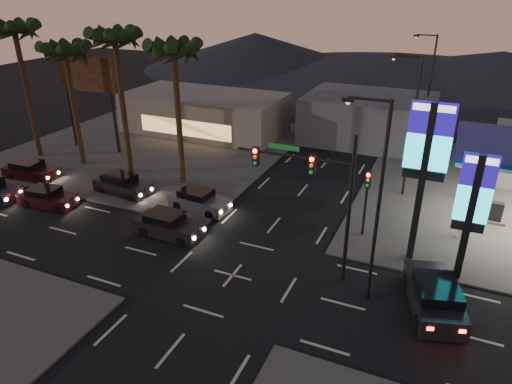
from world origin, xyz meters
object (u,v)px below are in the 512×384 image
at_px(car_lane_a_front, 168,225).
at_px(suv_station, 434,296).
at_px(pylon_sign_tall, 427,153).
at_px(traffic_signal_mast, 316,184).
at_px(car_lane_b_mid, 123,185).
at_px(pylon_sign_short, 473,200).
at_px(car_lane_b_rear, 31,171).
at_px(car_lane_b_front, 199,201).
at_px(car_lane_a_mid, 48,198).

height_order(car_lane_a_front, suv_station, suv_station).
bearing_deg(pylon_sign_tall, car_lane_a_front, -167.22).
distance_m(traffic_signal_mast, car_lane_b_mid, 16.95).
height_order(pylon_sign_short, car_lane_b_rear, pylon_sign_short).
bearing_deg(traffic_signal_mast, pylon_sign_tall, 36.52).
bearing_deg(car_lane_b_rear, car_lane_b_front, 2.53).
bearing_deg(car_lane_b_rear, car_lane_b_mid, 4.44).
xyz_separation_m(car_lane_a_front, car_lane_b_front, (0.00, 3.78, -0.01)).
distance_m(pylon_sign_short, car_lane_b_mid, 23.45).
xyz_separation_m(car_lane_a_front, car_lane_b_mid, (-6.48, 3.78, 0.01)).
distance_m(pylon_sign_tall, car_lane_b_rear, 29.63).
distance_m(pylon_sign_tall, pylon_sign_short, 3.20).
bearing_deg(suv_station, pylon_sign_short, 72.65).
bearing_deg(pylon_sign_tall, suv_station, -69.77).
bearing_deg(pylon_sign_short, car_lane_a_mid, -175.32).
xyz_separation_m(pylon_sign_short, car_lane_a_front, (-16.57, -2.19, -3.98)).
bearing_deg(pylon_sign_short, suv_station, -107.35).
height_order(car_lane_a_front, car_lane_b_rear, car_lane_a_front).
xyz_separation_m(pylon_sign_short, car_lane_b_front, (-16.57, 1.59, -4.00)).
height_order(pylon_sign_tall, traffic_signal_mast, pylon_sign_tall).
relative_size(pylon_sign_short, traffic_signal_mast, 0.88).
bearing_deg(car_lane_a_front, car_lane_b_mid, 149.78).
bearing_deg(car_lane_a_front, car_lane_b_front, 89.97).
distance_m(car_lane_a_front, car_lane_b_mid, 7.50).
xyz_separation_m(pylon_sign_tall, suv_station, (1.52, -4.13, -5.63)).
height_order(car_lane_a_mid, suv_station, suv_station).
bearing_deg(car_lane_a_mid, pylon_sign_tall, 7.52).
height_order(pylon_sign_short, suv_station, pylon_sign_short).
relative_size(traffic_signal_mast, car_lane_a_front, 1.78).
relative_size(car_lane_a_front, car_lane_b_rear, 1.00).
bearing_deg(car_lane_b_rear, suv_station, -7.55).
xyz_separation_m(traffic_signal_mast, car_lane_a_front, (-9.32, 0.32, -4.55)).
bearing_deg(pylon_sign_tall, car_lane_b_front, 177.60).
xyz_separation_m(car_lane_a_front, suv_station, (15.59, -0.94, 0.09)).
distance_m(pylon_sign_short, car_lane_a_front, 17.18).
bearing_deg(car_lane_b_rear, pylon_sign_short, -1.68).
bearing_deg(pylon_sign_short, car_lane_b_rear, 178.32).
bearing_deg(car_lane_a_front, suv_station, -3.45).
bearing_deg(pylon_sign_short, car_lane_b_front, 174.52).
bearing_deg(car_lane_b_mid, car_lane_b_rear, -175.56).
distance_m(pylon_sign_short, suv_station, 5.09).
relative_size(traffic_signal_mast, car_lane_b_mid, 1.73).
height_order(traffic_signal_mast, car_lane_a_mid, traffic_signal_mast).
height_order(car_lane_a_front, car_lane_b_mid, car_lane_b_mid).
xyz_separation_m(car_lane_b_mid, car_lane_b_rear, (-8.52, -0.66, -0.01)).
relative_size(traffic_signal_mast, car_lane_b_rear, 1.77).
height_order(car_lane_b_front, suv_station, suv_station).
bearing_deg(car_lane_b_mid, car_lane_a_mid, -132.86).
bearing_deg(car_lane_a_mid, car_lane_b_rear, 148.36).
bearing_deg(car_lane_b_front, pylon_sign_short, -5.48).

